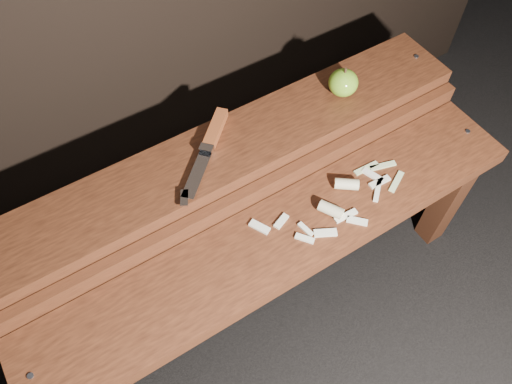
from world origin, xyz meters
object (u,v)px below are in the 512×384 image
bench_rear_tier (233,170)px  knife (211,140)px  apple (343,83)px  bench_front_tier (284,253)px

bench_rear_tier → knife: knife is taller
apple → bench_front_tier: bearing=-143.8°
bench_rear_tier → apple: bearing=0.8°
knife → apple: bearing=-4.6°
bench_rear_tier → knife: bearing=135.8°
bench_rear_tier → knife: 0.11m
apple → knife: bearing=175.4°
bench_front_tier → bench_rear_tier: (0.00, 0.23, 0.06)m
bench_front_tier → bench_rear_tier: size_ratio=1.00×
bench_front_tier → apple: 0.43m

